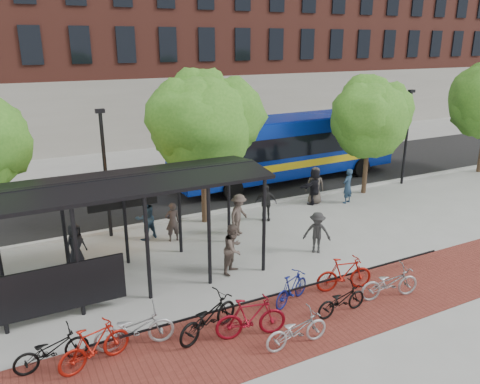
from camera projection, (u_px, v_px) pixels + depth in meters
name	position (u px, v px, depth m)	size (l,w,h in m)	color
ground	(304.00, 236.00, 19.02)	(160.00, 160.00, 0.00)	#9E9E99
asphalt_street	(221.00, 184.00, 25.79)	(160.00, 8.00, 0.01)	black
curb	(257.00, 205.00, 22.38)	(160.00, 0.25, 0.12)	#B7B7B2
brick_strip	(345.00, 307.00, 13.92)	(24.00, 3.00, 0.01)	maroon
bike_rack_rail	(292.00, 303.00, 14.11)	(12.00, 0.05, 0.95)	black
building_brick	(236.00, 13.00, 42.30)	(55.00, 14.00, 20.00)	brown
bus_shelter	(95.00, 198.00, 14.15)	(10.60, 3.07, 3.60)	black
tree_b	(204.00, 120.00, 19.22)	(5.15, 4.20, 6.47)	#382619
tree_c	(371.00, 115.00, 23.25)	(4.66, 3.80, 5.92)	#382619
lamp_post_left	(105.00, 170.00, 18.17)	(0.35, 0.20, 5.12)	black
lamp_post_right	(407.00, 135.00, 25.13)	(0.35, 0.20, 5.12)	black
bus	(287.00, 145.00, 25.91)	(13.42, 3.57, 3.60)	navy
bike_0	(51.00, 349.00, 11.25)	(0.62, 1.77, 0.93)	black
bike_1	(94.00, 345.00, 11.25)	(0.52, 1.85, 1.11)	maroon
bike_2	(134.00, 328.00, 11.95)	(0.71, 2.04, 1.07)	#9B9B9D
bike_4	(208.00, 317.00, 12.44)	(0.72, 2.07, 1.09)	black
bike_5	(251.00, 318.00, 12.34)	(0.55, 1.93, 1.16)	maroon
bike_6	(297.00, 330.00, 12.00)	(0.63, 1.81, 0.95)	#9D9D9F
bike_7	(292.00, 288.00, 13.98)	(0.46, 1.63, 0.98)	navy
bike_8	(342.00, 300.00, 13.44)	(0.60, 1.71, 0.90)	black
bike_9	(344.00, 274.00, 14.70)	(0.53, 1.86, 1.12)	maroon
bike_10	(390.00, 283.00, 14.27)	(0.68, 1.94, 1.02)	gray
pedestrian_0	(76.00, 245.00, 16.19)	(0.78, 0.50, 1.59)	black
pedestrian_1	(173.00, 222.00, 18.30)	(0.58, 0.38, 1.59)	#372E2C
pedestrian_2	(145.00, 217.00, 18.41)	(0.90, 0.70, 1.85)	#1F3449
pedestrian_3	(239.00, 215.00, 18.89)	(1.11, 0.64, 1.71)	#4C3F38
pedestrian_4	(266.00, 203.00, 20.43)	(0.95, 0.40, 1.62)	black
pedestrian_5	(314.00, 186.00, 22.48)	(1.65, 0.53, 1.78)	black
pedestrian_6	(315.00, 185.00, 22.55)	(0.88, 0.57, 1.81)	#473F38
pedestrian_7	(348.00, 186.00, 22.62)	(0.63, 0.41, 1.72)	#22374F
pedestrian_8	(233.00, 249.00, 15.75)	(0.85, 0.66, 1.74)	brown
pedestrian_9	(317.00, 233.00, 17.28)	(1.02, 0.59, 1.58)	#272727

